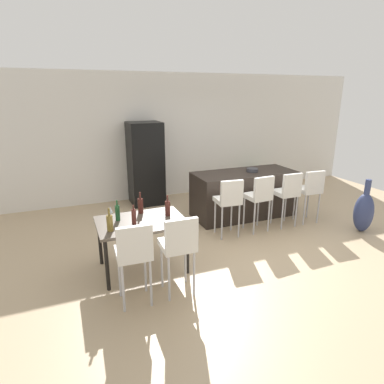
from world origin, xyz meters
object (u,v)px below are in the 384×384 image
object	(u,v)px
bar_chair_right	(288,191)
dining_table	(142,226)
bar_chair_middle	(260,195)
wine_bottle_end	(134,216)
dining_chair_near	(134,251)
wine_glass_left	(110,210)
dining_chair_far	(179,243)
kitchen_island	(244,194)
wine_bottle_right	(118,213)
wine_bottle_inner	(140,205)
fruit_bowl	(252,170)
wine_bottle_near	(110,223)
bar_chair_far	(310,188)
wine_bottle_corner	(168,208)
floor_vase	(364,212)
bar_chair_left	(229,199)
refrigerator	(146,164)
potted_plant	(259,175)

from	to	relation	value
bar_chair_right	dining_table	world-z (taller)	bar_chair_right
bar_chair_middle	wine_bottle_end	size ratio (longest dim) A/B	3.86
bar_chair_middle	wine_bottle_end	bearing A→B (deg)	-165.78
dining_chair_near	wine_glass_left	xyz separation A→B (m)	(-0.10, 1.04, 0.17)
dining_chair_far	wine_glass_left	world-z (taller)	dining_chair_far
kitchen_island	wine_bottle_end	world-z (taller)	wine_bottle_end
wine_bottle_right	wine_bottle_inner	world-z (taller)	wine_bottle_inner
wine_bottle_inner	fruit_bowl	bearing A→B (deg)	21.65
wine_bottle_near	fruit_bowl	size ratio (longest dim) A/B	1.33
dining_table	wine_bottle_near	size ratio (longest dim) A/B	3.96
kitchen_island	dining_chair_near	distance (m)	3.46
kitchen_island	bar_chair_far	bearing A→B (deg)	-40.28
wine_bottle_right	fruit_bowl	distance (m)	3.12
bar_chair_middle	dining_chair_near	xyz separation A→B (m)	(-2.55, -1.30, 0.00)
bar_chair_middle	bar_chair_right	world-z (taller)	same
wine_glass_left	dining_table	bearing A→B (deg)	-33.89
dining_chair_near	bar_chair_far	bearing A→B (deg)	19.46
wine_bottle_corner	floor_vase	world-z (taller)	wine_bottle_corner
kitchen_island	bar_chair_left	distance (m)	1.16
kitchen_island	floor_vase	xyz separation A→B (m)	(1.59, -1.53, -0.08)
bar_chair_middle	refrigerator	xyz separation A→B (m)	(-1.47, 2.36, 0.22)
bar_chair_middle	bar_chair_right	bearing A→B (deg)	-0.01
bar_chair_middle	refrigerator	world-z (taller)	refrigerator
bar_chair_left	potted_plant	xyz separation A→B (m)	(2.18, 2.35, -0.33)
bar_chair_right	wine_bottle_inner	bearing A→B (deg)	-175.57
wine_glass_left	bar_chair_far	bearing A→B (deg)	4.00
wine_bottle_end	dining_chair_near	bearing A→B (deg)	-102.80
wine_bottle_end	wine_bottle_inner	xyz separation A→B (m)	(0.18, 0.39, 0.01)
fruit_bowl	potted_plant	world-z (taller)	fruit_bowl
bar_chair_left	bar_chair_middle	size ratio (longest dim) A/B	1.00
dining_chair_far	wine_glass_left	distance (m)	1.23
kitchen_island	dining_chair_far	distance (m)	3.05
wine_bottle_near	floor_vase	world-z (taller)	wine_bottle_near
bar_chair_far	refrigerator	world-z (taller)	refrigerator
refrigerator	kitchen_island	bearing A→B (deg)	-43.16
bar_chair_far	fruit_bowl	bearing A→B (deg)	135.85
kitchen_island	refrigerator	world-z (taller)	refrigerator
dining_table	bar_chair_middle	bearing A→B (deg)	12.84
wine_bottle_corner	bar_chair_middle	bearing A→B (deg)	14.06
bar_chair_middle	dining_table	bearing A→B (deg)	-167.16
dining_table	wine_bottle_end	world-z (taller)	wine_bottle_end
wine_bottle_corner	fruit_bowl	xyz separation A→B (m)	(2.20, 1.26, 0.10)
bar_chair_left	refrigerator	world-z (taller)	refrigerator
bar_chair_left	wine_bottle_right	distance (m)	1.99
bar_chair_right	refrigerator	distance (m)	3.16
bar_chair_left	fruit_bowl	world-z (taller)	bar_chair_left
bar_chair_middle	floor_vase	size ratio (longest dim) A/B	1.07
dining_chair_far	potted_plant	world-z (taller)	dining_chair_far
dining_table	refrigerator	world-z (taller)	refrigerator
wine_bottle_corner	wine_glass_left	size ratio (longest dim) A/B	1.76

